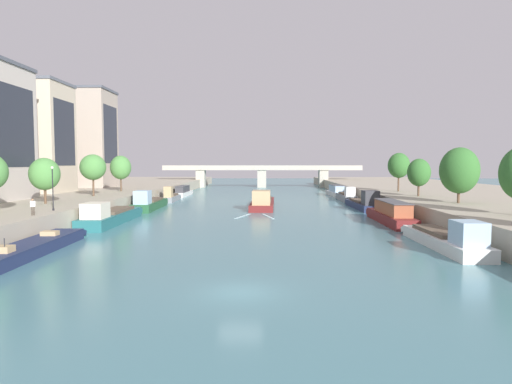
% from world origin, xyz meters
% --- Properties ---
extents(ground_plane, '(400.00, 400.00, 0.00)m').
position_xyz_m(ground_plane, '(0.00, 0.00, 0.00)').
color(ground_plane, teal).
extents(quay_left, '(36.00, 170.00, 2.51)m').
position_xyz_m(quay_left, '(-37.72, 55.00, 1.26)').
color(quay_left, '#A89E89').
rests_on(quay_left, ground).
extents(quay_right, '(36.00, 170.00, 2.51)m').
position_xyz_m(quay_right, '(37.72, 55.00, 1.26)').
color(quay_right, '#A89E89').
rests_on(quay_right, ground).
extents(barge_midriver, '(4.29, 19.74, 3.26)m').
position_xyz_m(barge_midriver, '(0.83, 48.73, 0.93)').
color(barge_midriver, maroon).
rests_on(barge_midriver, ground).
extents(wake_behind_barge, '(5.60, 5.95, 0.03)m').
position_xyz_m(wake_behind_barge, '(-0.08, 36.13, 0.01)').
color(wake_behind_barge, silver).
rests_on(wake_behind_barge, ground).
extents(moored_boat_left_midway, '(3.31, 15.90, 2.13)m').
position_xyz_m(moored_boat_left_midway, '(-17.99, 10.29, 0.54)').
color(moored_boat_left_midway, '#1E284C').
rests_on(moored_boat_left_midway, ground).
extents(moored_boat_left_gap_after, '(3.45, 16.44, 3.07)m').
position_xyz_m(moored_boat_left_gap_after, '(-18.10, 28.26, 0.95)').
color(moored_boat_left_gap_after, '#23666B').
rests_on(moored_boat_left_gap_after, ground).
extents(moored_boat_left_second, '(3.50, 15.00, 3.34)m').
position_xyz_m(moored_boat_left_second, '(-17.95, 45.47, 0.99)').
color(moored_boat_left_second, '#235633').
rests_on(moored_boat_left_second, ground).
extents(moored_boat_left_far, '(2.23, 10.46, 3.14)m').
position_xyz_m(moored_boat_left_far, '(-17.63, 60.38, 0.91)').
color(moored_boat_left_far, gray).
rests_on(moored_boat_left_far, ground).
extents(moored_boat_left_end, '(2.41, 12.93, 2.46)m').
position_xyz_m(moored_boat_left_end, '(-17.99, 74.40, 1.02)').
color(moored_boat_left_end, silver).
rests_on(moored_boat_left_end, ground).
extents(moored_boat_right_midway, '(3.05, 14.33, 2.98)m').
position_xyz_m(moored_boat_right_midway, '(17.40, 13.33, 0.88)').
color(moored_boat_right_midway, silver).
rests_on(moored_boat_right_midway, ground).
extents(moored_boat_right_gap_after, '(2.85, 15.15, 2.87)m').
position_xyz_m(moored_boat_right_gap_after, '(17.23, 29.49, 1.20)').
color(moored_boat_right_gap_after, maroon).
rests_on(moored_boat_right_gap_after, ground).
extents(moored_boat_right_lone, '(3.38, 14.90, 3.31)m').
position_xyz_m(moored_boat_right_lone, '(17.79, 46.78, 0.94)').
color(moored_boat_right_lone, '#1E284C').
rests_on(moored_boat_right_lone, ground).
extents(moored_boat_right_upstream, '(2.43, 12.01, 3.04)m').
position_xyz_m(moored_boat_right_upstream, '(17.74, 62.06, 0.94)').
color(moored_boat_right_upstream, gray).
rests_on(moored_boat_right_upstream, ground).
extents(moored_boat_right_near, '(3.11, 13.29, 2.64)m').
position_xyz_m(moored_boat_right_near, '(17.84, 75.67, 1.10)').
color(moored_boat_right_near, silver).
rests_on(moored_boat_right_near, ground).
extents(tree_left_distant, '(3.67, 3.67, 5.73)m').
position_xyz_m(tree_left_distant, '(-26.17, 28.03, 6.22)').
color(tree_left_distant, brown).
rests_on(tree_left_distant, quay_left).
extents(tree_left_far, '(3.91, 3.91, 6.45)m').
position_xyz_m(tree_left_far, '(-25.33, 40.82, 6.97)').
color(tree_left_far, brown).
rests_on(tree_left_far, quay_left).
extents(tree_left_by_lamp, '(3.73, 3.73, 6.48)m').
position_xyz_m(tree_left_by_lamp, '(-25.05, 52.52, 6.84)').
color(tree_left_by_lamp, brown).
rests_on(tree_left_by_lamp, quay_left).
extents(tree_right_past_mid, '(4.78, 4.78, 7.06)m').
position_xyz_m(tree_right_past_mid, '(25.89, 30.11, 6.66)').
color(tree_right_past_mid, brown).
rests_on(tree_right_past_mid, quay_right).
extents(tree_right_third, '(3.48, 3.48, 5.78)m').
position_xyz_m(tree_right_third, '(24.97, 41.75, 6.16)').
color(tree_right_third, brown).
rests_on(tree_right_third, quay_right).
extents(tree_right_far, '(3.88, 3.88, 6.97)m').
position_xyz_m(tree_right_far, '(25.41, 53.21, 7.21)').
color(tree_right_far, brown).
rests_on(tree_right_far, quay_right).
extents(lamppost_left_bank, '(0.28, 0.28, 4.71)m').
position_xyz_m(lamppost_left_bank, '(-21.26, 20.32, 5.10)').
color(lamppost_left_bank, black).
rests_on(lamppost_left_bank, quay_left).
extents(building_left_far_end, '(11.41, 9.61, 19.29)m').
position_xyz_m(building_left_far_end, '(-39.20, 49.41, 12.17)').
color(building_left_far_end, beige).
rests_on(building_left_far_end, quay_left).
extents(building_left_middle, '(14.44, 9.92, 21.01)m').
position_xyz_m(building_left_middle, '(-39.20, 67.32, 13.03)').
color(building_left_middle, '#A89989').
rests_on(building_left_middle, quay_left).
extents(bridge_far, '(63.44, 4.40, 7.04)m').
position_xyz_m(bridge_far, '(0.00, 112.58, 4.52)').
color(bridge_far, '#ADA899').
rests_on(bridge_far, ground).
extents(person_on_quay, '(0.35, 0.47, 1.62)m').
position_xyz_m(person_on_quay, '(-21.05, 15.97, 3.44)').
color(person_on_quay, '#473D33').
rests_on(person_on_quay, quay_left).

